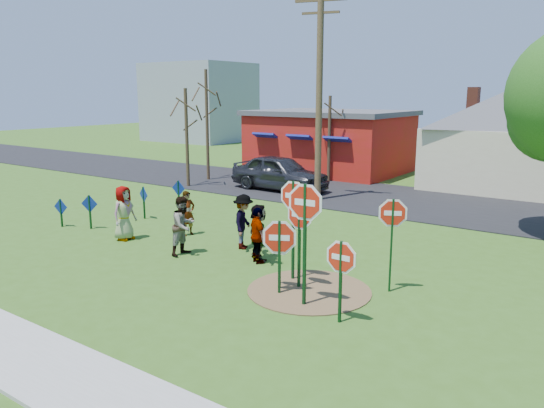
# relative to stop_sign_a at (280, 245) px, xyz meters

# --- Properties ---
(ground) EXTENTS (120.00, 120.00, 0.00)m
(ground) POSITION_rel_stop_sign_a_xyz_m (-3.80, 1.33, -1.19)
(ground) COLOR #355919
(ground) RESTS_ON ground
(road) EXTENTS (120.00, 7.50, 0.04)m
(road) POSITION_rel_stop_sign_a_xyz_m (-3.80, 12.83, -1.17)
(road) COLOR black
(road) RESTS_ON ground
(dirt_patch) EXTENTS (3.20, 3.20, 0.03)m
(dirt_patch) POSITION_rel_stop_sign_a_xyz_m (0.70, 0.33, -1.17)
(dirt_patch) COLOR brown
(dirt_patch) RESTS_ON ground
(red_building) EXTENTS (9.40, 7.69, 3.90)m
(red_building) POSITION_rel_stop_sign_a_xyz_m (-9.30, 19.32, 0.78)
(red_building) COLOR #A12110
(red_building) RESTS_ON ground
(cream_house) EXTENTS (9.40, 9.40, 6.50)m
(cream_house) POSITION_rel_stop_sign_a_xyz_m (1.70, 19.33, 1.74)
(cream_house) COLOR beige
(cream_house) RESTS_ON ground
(distant_building) EXTENTS (10.00, 8.00, 8.00)m
(distant_building) POSITION_rel_stop_sign_a_xyz_m (-31.80, 31.33, 2.81)
(distant_building) COLOR #8C939E
(distant_building) RESTS_ON ground
(stop_sign_a) EXTENTS (0.99, 0.14, 1.80)m
(stop_sign_a) POSITION_rel_stop_sign_a_xyz_m (0.00, 0.00, 0.00)
(stop_sign_a) COLOR #0F3717
(stop_sign_a) RESTS_ON ground
(stop_sign_b) EXTENTS (1.08, 0.07, 2.87)m
(stop_sign_b) POSITION_rel_stop_sign_a_xyz_m (-0.11, 0.81, 0.90)
(stop_sign_b) COLOR #0F3717
(stop_sign_b) RESTS_ON ground
(stop_sign_c) EXTENTS (1.19, 0.12, 3.12)m
(stop_sign_c) POSITION_rel_stop_sign_a_xyz_m (1.08, -0.53, 1.01)
(stop_sign_c) COLOR #0F3717
(stop_sign_c) RESTS_ON ground
(stop_sign_d) EXTENTS (0.89, 0.43, 2.56)m
(stop_sign_d) POSITION_rel_stop_sign_a_xyz_m (2.40, 1.51, 0.66)
(stop_sign_d) COLOR #0F3717
(stop_sign_d) RESTS_ON ground
(stop_sign_e) EXTENTS (1.05, 0.57, 2.06)m
(stop_sign_e) POSITION_rel_stop_sign_a_xyz_m (0.17, -0.26, 0.17)
(stop_sign_e) COLOR #0F3717
(stop_sign_e) RESTS_ON ground
(stop_sign_f) EXTENTS (0.99, 0.07, 2.01)m
(stop_sign_f) POSITION_rel_stop_sign_a_xyz_m (2.24, -0.90, 0.20)
(stop_sign_f) COLOR #0F3717
(stop_sign_f) RESTS_ON ground
(stop_sign_g) EXTENTS (1.04, 0.11, 2.48)m
(stop_sign_g) POSITION_rel_stop_sign_a_xyz_m (0.35, 0.39, 0.54)
(stop_sign_g) COLOR #0F3717
(stop_sign_g) RESTS_ON ground
(blue_diamond_a) EXTENTS (0.63, 0.14, 1.10)m
(blue_diamond_a) POSITION_rel_stop_sign_a_xyz_m (-10.48, 0.62, -0.52)
(blue_diamond_a) COLOR #0F3717
(blue_diamond_a) RESTS_ON ground
(blue_diamond_b) EXTENTS (0.64, 0.25, 1.30)m
(blue_diamond_b) POSITION_rel_stop_sign_a_xyz_m (-9.31, 1.06, -0.39)
(blue_diamond_b) COLOR #0F3717
(blue_diamond_b) RESTS_ON ground
(blue_diamond_c) EXTENTS (0.64, 0.19, 1.33)m
(blue_diamond_c) POSITION_rel_stop_sign_a_xyz_m (-8.92, 3.33, -0.36)
(blue_diamond_c) COLOR #0F3717
(blue_diamond_c) RESTS_ON ground
(blue_diamond_d) EXTENTS (0.67, 0.08, 1.45)m
(blue_diamond_d) POSITION_rel_stop_sign_a_xyz_m (-8.31, 4.69, -0.28)
(blue_diamond_d) COLOR #0F3717
(blue_diamond_d) RESTS_ON ground
(person_a) EXTENTS (0.67, 0.97, 1.90)m
(person_a) POSITION_rel_stop_sign_a_xyz_m (-7.08, 0.83, -0.24)
(person_a) COLOR #3E4F84
(person_a) RESTS_ON ground
(person_b) EXTENTS (0.48, 0.64, 1.60)m
(person_b) POSITION_rel_stop_sign_a_xyz_m (-5.71, 2.54, -0.39)
(person_b) COLOR #297363
(person_b) RESTS_ON ground
(person_c) EXTENTS (0.73, 0.93, 1.87)m
(person_c) POSITION_rel_stop_sign_a_xyz_m (-4.17, 0.77, -0.25)
(person_c) COLOR brown
(person_c) RESTS_ON ground
(person_d) EXTENTS (1.09, 1.34, 1.80)m
(person_d) POSITION_rel_stop_sign_a_xyz_m (-3.05, 2.37, -0.29)
(person_d) COLOR #343539
(person_d) RESTS_ON ground
(person_e) EXTENTS (1.06, 0.88, 1.70)m
(person_e) POSITION_rel_stop_sign_a_xyz_m (-1.76, 1.41, -0.34)
(person_e) COLOR #56305E
(person_e) RESTS_ON ground
(person_f) EXTENTS (1.60, 1.35, 1.73)m
(person_f) POSITION_rel_stop_sign_a_xyz_m (-1.96, 1.73, -0.32)
(person_f) COLOR #1B4C23
(person_f) RESTS_ON ground
(suv) EXTENTS (5.42, 2.40, 1.81)m
(suv) POSITION_rel_stop_sign_a_xyz_m (-8.03, 11.72, -0.24)
(suv) COLOR #2B2B2F
(suv) RESTS_ON road
(utility_pole) EXTENTS (2.31, 0.75, 9.66)m
(utility_pole) POSITION_rel_stop_sign_a_xyz_m (-5.11, 10.64, 3.89)
(utility_pole) COLOR #4C3823
(utility_pole) RESTS_ON ground
(bare_tree_west) EXTENTS (1.80, 1.80, 6.30)m
(bare_tree_west) POSITION_rel_stop_sign_a_xyz_m (-13.37, 12.13, 2.89)
(bare_tree_west) COLOR #382819
(bare_tree_west) RESTS_ON ground
(bare_tree_east) EXTENTS (1.80, 1.80, 4.85)m
(bare_tree_east) POSITION_rel_stop_sign_a_xyz_m (-7.30, 15.62, 1.95)
(bare_tree_east) COLOR #382819
(bare_tree_east) RESTS_ON ground
(bare_tree_mid) EXTENTS (1.80, 1.80, 5.24)m
(bare_tree_mid) POSITION_rel_stop_sign_a_xyz_m (-12.76, 9.83, 2.21)
(bare_tree_mid) COLOR #382819
(bare_tree_mid) RESTS_ON ground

